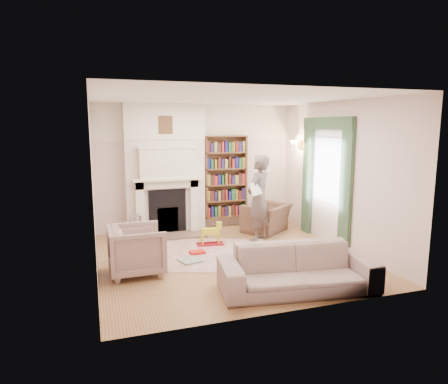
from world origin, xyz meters
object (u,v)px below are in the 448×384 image
object	(u,v)px
bookcase	(225,177)
coffee_table	(314,262)
sofa	(298,269)
man_reading	(259,198)
rocking_horse	(210,234)
armchair_left	(137,250)
armchair_reading	(266,218)
paraffin_heater	(135,229)

from	to	relation	value
bookcase	coffee_table	world-z (taller)	bookcase
sofa	coffee_table	xyz separation A→B (m)	(0.53, 0.42, -0.10)
bookcase	man_reading	distance (m)	1.38
sofa	rocking_horse	size ratio (longest dim) A/B	4.16
armchair_left	armchair_reading	bearing A→B (deg)	-61.75
paraffin_heater	rocking_horse	xyz separation A→B (m)	(1.37, -0.73, -0.04)
armchair_reading	rocking_horse	distance (m)	1.61
coffee_table	paraffin_heater	world-z (taller)	paraffin_heater
armchair_reading	armchair_left	distance (m)	3.45
coffee_table	paraffin_heater	xyz separation A→B (m)	(-2.47, 2.77, 0.05)
armchair_left	paraffin_heater	bearing A→B (deg)	-6.15
man_reading	coffee_table	bearing A→B (deg)	53.92
armchair_left	rocking_horse	bearing A→B (deg)	-56.09
rocking_horse	sofa	bearing A→B (deg)	-69.98
armchair_reading	sofa	bearing A→B (deg)	37.34
bookcase	rocking_horse	size ratio (longest dim) A/B	3.47
armchair_left	man_reading	distance (m)	2.82
armchair_reading	paraffin_heater	size ratio (longest dim) A/B	1.74
rocking_horse	man_reading	bearing A→B (deg)	8.03
armchair_left	sofa	xyz separation A→B (m)	(2.10, -1.40, -0.07)
paraffin_heater	bookcase	bearing A→B (deg)	16.13
man_reading	coffee_table	size ratio (longest dim) A/B	2.52
sofa	man_reading	size ratio (longest dim) A/B	1.25
coffee_table	paraffin_heater	size ratio (longest dim) A/B	1.27
bookcase	paraffin_heater	distance (m)	2.39
bookcase	sofa	xyz separation A→B (m)	(-0.19, -3.81, -0.85)
bookcase	man_reading	size ratio (longest dim) A/B	1.05
bookcase	coffee_table	bearing A→B (deg)	-84.23
bookcase	rocking_horse	xyz separation A→B (m)	(-0.76, -1.35, -0.94)
coffee_table	rocking_horse	bearing A→B (deg)	141.38
man_reading	rocking_horse	distance (m)	1.22
sofa	armchair_reading	bearing A→B (deg)	82.08
bookcase	man_reading	world-z (taller)	bookcase
armchair_reading	armchair_left	size ratio (longest dim) A/B	1.12
armchair_left	sofa	bearing A→B (deg)	-124.73
paraffin_heater	sofa	bearing A→B (deg)	-58.70
armchair_left	paraffin_heater	xyz separation A→B (m)	(0.16, 1.80, -0.11)
coffee_table	armchair_left	bearing A→B (deg)	-177.40
armchair_reading	rocking_horse	bearing A→B (deg)	-13.61
armchair_reading	armchair_left	bearing A→B (deg)	-7.04
sofa	man_reading	xyz separation A→B (m)	(0.45, 2.49, 0.56)
armchair_left	coffee_table	bearing A→B (deg)	-111.44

